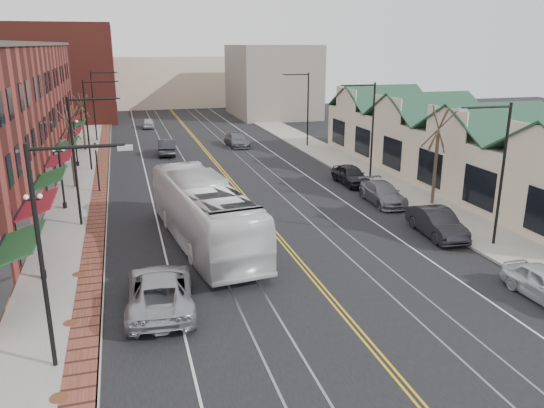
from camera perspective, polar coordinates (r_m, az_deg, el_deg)
ground at (r=22.77m, az=8.60°, el=-12.64°), size 160.00×160.00×0.00m
sidewalk_left at (r=39.65m, az=-20.20°, el=-0.42°), size 4.00×120.00×0.15m
sidewalk_right at (r=44.53m, az=12.19°, el=2.08°), size 4.00×120.00×0.15m
building_right at (r=47.13m, az=18.85°, el=5.13°), size 8.00×36.00×4.60m
backdrop_left at (r=88.34m, az=-21.27°, el=13.06°), size 14.00×18.00×14.00m
backdrop_mid at (r=103.49m, az=-11.39°, el=12.85°), size 22.00×14.00×9.00m
backdrop_right at (r=86.39m, az=-0.02°, el=13.10°), size 12.00×16.00×11.00m
streetlight_l_0 at (r=19.10m, az=-22.52°, el=-3.15°), size 3.33×0.25×8.00m
streetlight_l_1 at (r=34.56m, az=-19.85°, el=5.66°), size 3.33×0.25×8.00m
streetlight_l_2 at (r=50.36m, az=-18.83°, el=8.99°), size 3.33×0.25×8.00m
streetlight_l_3 at (r=66.25m, az=-18.29°, el=10.72°), size 3.33×0.25×8.00m
streetlight_r_0 at (r=31.52m, az=23.04°, el=4.32°), size 3.33×0.25×8.00m
streetlight_r_1 at (r=44.89m, az=10.29°, el=8.75°), size 3.33×0.25×8.00m
streetlight_r_2 at (r=59.57m, az=3.48°, el=10.93°), size 3.33×0.25×8.00m
lamppost_l_1 at (r=27.75m, az=-23.80°, el=-3.43°), size 0.84×0.28×4.27m
lamppost_l_2 at (r=39.19m, az=-21.67°, el=2.46°), size 0.84×0.28×4.27m
lamppost_l_3 at (r=52.86m, az=-20.36°, el=6.06°), size 0.84×0.28×4.27m
tree_left_near at (r=44.76m, az=-20.81°, el=5.94°), size 1.78×1.37×6.48m
tree_left_far at (r=60.57m, az=-19.69°, el=8.42°), size 1.66×1.28×6.02m
tree_right_mid at (r=38.95m, az=17.27°, el=5.15°), size 1.90×1.46×6.93m
manhole_near at (r=19.52m, az=-21.93°, el=-18.75°), size 0.60×0.60×0.02m
manhole_mid at (r=23.78m, az=-20.82°, el=-11.85°), size 0.60×0.60×0.02m
manhole_far at (r=28.28m, az=-20.09°, el=-7.09°), size 0.60×0.60×0.02m
traffic_signal at (r=42.88m, az=-18.31°, el=4.16°), size 0.18×0.15×3.80m
transit_bus at (r=30.47m, az=-7.31°, el=-0.93°), size 4.85×13.96×3.81m
parked_suv at (r=23.87m, az=-11.94°, el=-9.08°), size 3.24×6.27×1.69m
parked_car_b at (r=33.35m, az=17.31°, el=-1.95°), size 2.16×5.16×1.66m
parked_car_c at (r=39.25m, az=11.82°, el=1.13°), size 2.32×5.25×1.50m
parked_car_d at (r=44.14m, az=8.48°, el=3.11°), size 1.97×4.72×1.60m
distant_car_left at (r=56.69m, az=-11.20°, el=6.04°), size 2.22×5.11×1.64m
distant_car_right at (r=60.44m, az=-3.83°, el=6.89°), size 2.22×5.10×1.46m
distant_car_far at (r=75.72m, az=-13.16°, el=8.48°), size 1.83×4.14×1.38m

